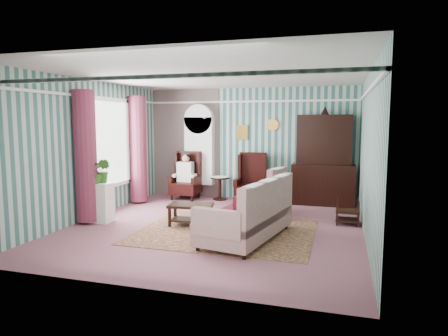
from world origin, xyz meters
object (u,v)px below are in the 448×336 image
(seated_woman, at_px, (186,177))
(wingback_right, at_px, (251,178))
(sofa, at_px, (246,213))
(wingback_left, at_px, (186,175))
(coffee_table, at_px, (191,215))
(floral_armchair, at_px, (263,193))
(dresser_hutch, at_px, (324,157))
(plant_stand, at_px, (98,202))
(bookcase, at_px, (199,156))
(nest_table, at_px, (348,211))
(round_side_table, at_px, (220,188))

(seated_woman, bearing_deg, wingback_right, 0.00)
(sofa, bearing_deg, wingback_right, 22.47)
(wingback_left, distance_m, coffee_table, 2.76)
(wingback_right, xyz_separation_m, floral_armchair, (0.55, -1.20, -0.14))
(dresser_hutch, height_order, plant_stand, dresser_hutch)
(coffee_table, bearing_deg, wingback_right, 75.69)
(bookcase, bearing_deg, seated_woman, -122.66)
(wingback_right, distance_m, plant_stand, 3.76)
(bookcase, xyz_separation_m, wingback_left, (-0.25, -0.39, -0.50))
(seated_woman, relative_size, floral_armchair, 1.22)
(wingback_right, xyz_separation_m, nest_table, (2.32, -1.55, -0.35))
(wingback_left, relative_size, plant_stand, 1.56)
(coffee_table, bearing_deg, floral_armchair, 47.60)
(wingback_left, xyz_separation_m, round_side_table, (0.90, 0.15, -0.33))
(floral_armchair, bearing_deg, wingback_right, 39.31)
(dresser_hutch, bearing_deg, wingback_left, -175.59)
(bookcase, height_order, coffee_table, bookcase)
(dresser_hutch, distance_m, floral_armchair, 2.02)
(bookcase, xyz_separation_m, seated_woman, (-0.25, -0.39, -0.53))
(wingback_left, height_order, sofa, wingback_left)
(dresser_hutch, relative_size, sofa, 1.09)
(wingback_left, height_order, floral_armchair, wingback_left)
(seated_woman, height_order, round_side_table, seated_woman)
(seated_woman, height_order, plant_stand, seated_woman)
(dresser_hutch, distance_m, round_side_table, 2.75)
(wingback_right, distance_m, nest_table, 2.81)
(wingback_left, height_order, round_side_table, wingback_left)
(wingback_right, bearing_deg, dresser_hutch, 8.77)
(sofa, bearing_deg, round_side_table, 35.60)
(dresser_hutch, distance_m, plant_stand, 5.31)
(bookcase, bearing_deg, coffee_table, -73.35)
(bookcase, distance_m, wingback_left, 0.68)
(floral_armchair, bearing_deg, wingback_left, 77.14)
(bookcase, distance_m, floral_armchair, 2.67)
(wingback_right, bearing_deg, wingback_left, 180.00)
(sofa, bearing_deg, floral_armchair, 13.11)
(wingback_left, bearing_deg, seated_woman, 0.00)
(wingback_left, distance_m, seated_woman, 0.04)
(bookcase, xyz_separation_m, coffee_table, (0.86, -2.89, -0.91))
(plant_stand, distance_m, coffee_table, 1.94)
(seated_woman, xyz_separation_m, plant_stand, (-0.80, -2.75, -0.19))
(floral_armchair, xyz_separation_m, coffee_table, (-1.19, -1.30, -0.27))
(dresser_hutch, xyz_separation_m, wingback_left, (-3.50, -0.27, -0.55))
(round_side_table, xyz_separation_m, floral_armchair, (1.40, -1.35, 0.18))
(round_side_table, relative_size, nest_table, 1.11)
(round_side_table, relative_size, floral_armchair, 0.62)
(dresser_hutch, distance_m, sofa, 3.60)
(round_side_table, height_order, coffee_table, round_side_table)
(sofa, height_order, floral_armchair, floral_armchair)
(seated_woman, height_order, coffee_table, seated_woman)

